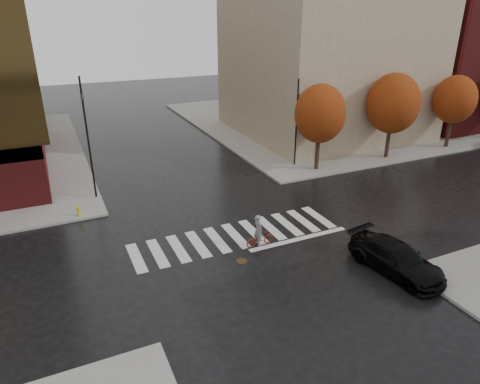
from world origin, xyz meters
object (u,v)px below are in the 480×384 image
object	(u,v)px
traffic_light_ne	(297,118)
fire_hydrant	(78,210)
traffic_light_nw	(87,130)
cyclist	(259,235)
sedan	(396,258)

from	to	relation	value
traffic_light_ne	fire_hydrant	xyz separation A→B (m)	(-16.62, -2.50, -3.41)
traffic_light_nw	traffic_light_ne	distance (m)	15.32
cyclist	traffic_light_ne	xyz separation A→B (m)	(8.30, 10.00, 3.30)
traffic_light_ne	sedan	bearing A→B (deg)	61.18
sedan	cyclist	size ratio (longest dim) A/B	2.70
cyclist	traffic_light_ne	size ratio (longest dim) A/B	0.27
cyclist	sedan	bearing A→B (deg)	-138.61
traffic_light_nw	traffic_light_ne	size ratio (longest dim) A/B	1.16
cyclist	traffic_light_ne	distance (m)	13.41
sedan	fire_hydrant	world-z (taller)	sedan
sedan	traffic_light_ne	world-z (taller)	traffic_light_ne
traffic_light_nw	fire_hydrant	distance (m)	5.02
sedan	traffic_light_nw	bearing A→B (deg)	119.98
cyclist	traffic_light_nw	bearing A→B (deg)	31.82
sedan	traffic_light_nw	size ratio (longest dim) A/B	0.63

